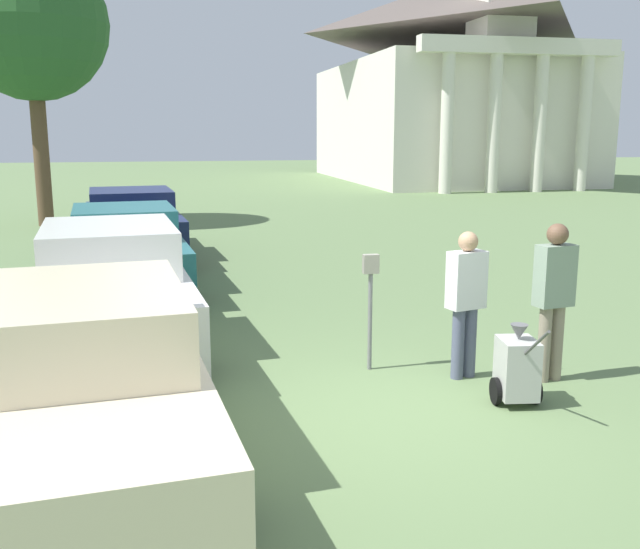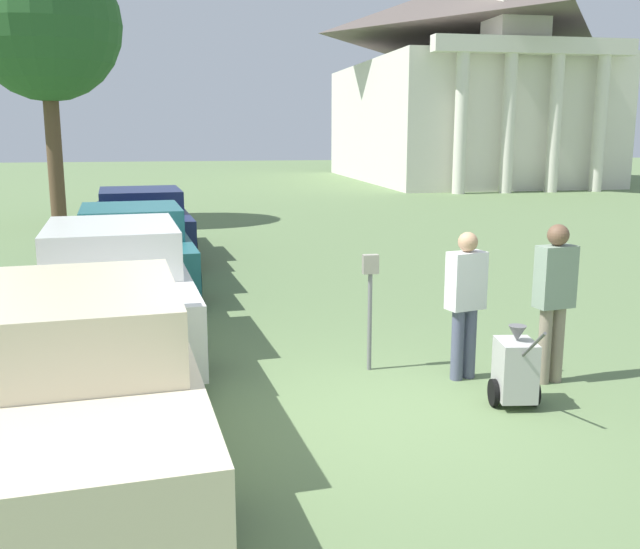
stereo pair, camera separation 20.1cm
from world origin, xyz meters
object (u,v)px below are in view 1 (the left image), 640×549
at_px(person_worker, 466,296).
at_px(person_supervisor, 554,292).
at_px(parked_car_white, 111,289).
at_px(parking_meter, 370,290).
at_px(parked_car_cream, 87,376).
at_px(parked_car_teal, 125,249).
at_px(parked_car_navy, 132,225).
at_px(church, 448,75).
at_px(equipment_cart, 517,368).

distance_m(person_worker, person_supervisor, 0.95).
bearing_deg(parked_car_white, parking_meter, -34.53).
bearing_deg(person_supervisor, parked_car_cream, -0.09).
xyz_separation_m(parked_car_teal, parked_car_navy, (-0.00, 3.17, 0.03)).
distance_m(parked_car_teal, church, 30.32).
distance_m(parking_meter, church, 33.49).
distance_m(parked_car_white, parked_car_navy, 6.76).
relative_size(parked_car_white, parking_meter, 3.77).
xyz_separation_m(parked_car_navy, church, (16.25, 21.92, 5.01)).
bearing_deg(person_worker, parking_meter, -41.61).
bearing_deg(parked_car_white, equipment_cart, -41.35).
bearing_deg(person_worker, equipment_cart, 88.42).
relative_size(parked_car_navy, person_worker, 2.96).
height_order(parked_car_white, person_supervisor, person_supervisor).
distance_m(parked_car_cream, person_supervisor, 4.93).
relative_size(parked_car_white, parked_car_teal, 1.06).
xyz_separation_m(parking_meter, church, (13.25, 30.38, 4.77)).
relative_size(parked_car_teal, church, 0.20).
distance_m(parking_meter, person_worker, 1.08).
xyz_separation_m(parked_car_teal, person_supervisor, (4.86, -6.08, 0.34)).
bearing_deg(church, equipment_cart, -110.84).
relative_size(parked_car_teal, equipment_cart, 4.88).
distance_m(parked_car_white, parking_meter, 3.45).
xyz_separation_m(parked_car_teal, parking_meter, (3.00, -5.29, 0.28)).
bearing_deg(person_worker, parked_car_teal, -70.11).
bearing_deg(parked_car_teal, person_worker, -60.60).
bearing_deg(parking_meter, person_supervisor, -23.05).
xyz_separation_m(parked_car_white, equipment_cart, (4.16, -3.06, -0.35)).
distance_m(parked_car_white, equipment_cart, 5.18).
bearing_deg(parked_car_cream, person_worker, 10.04).
distance_m(person_worker, equipment_cart, 1.06).
height_order(person_supervisor, equipment_cart, person_supervisor).
height_order(parked_car_cream, parked_car_white, parked_car_white).
bearing_deg(person_supervisor, equipment_cart, 30.16).
bearing_deg(parked_car_navy, church, 48.44).
relative_size(person_supervisor, church, 0.07).
xyz_separation_m(parked_car_cream, parking_meter, (3.00, 1.56, 0.27)).
bearing_deg(parked_car_navy, parked_car_cream, -95.01).
xyz_separation_m(parking_meter, person_worker, (0.96, -0.49, -0.00)).
relative_size(parking_meter, equipment_cart, 1.37).
xyz_separation_m(person_worker, equipment_cart, (0.20, -0.87, -0.56)).
distance_m(parked_car_cream, person_worker, 4.11).
bearing_deg(parked_car_white, person_supervisor, -32.13).
distance_m(parked_car_teal, parking_meter, 6.08).
height_order(parked_car_teal, person_supervisor, person_supervisor).
xyz_separation_m(parked_car_cream, church, (16.25, 31.94, 5.04)).
bearing_deg(parked_car_teal, parking_meter, -65.47).
height_order(person_worker, church, church).
xyz_separation_m(person_worker, person_supervisor, (0.90, -0.30, 0.07)).
distance_m(parked_car_teal, person_supervisor, 7.79).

